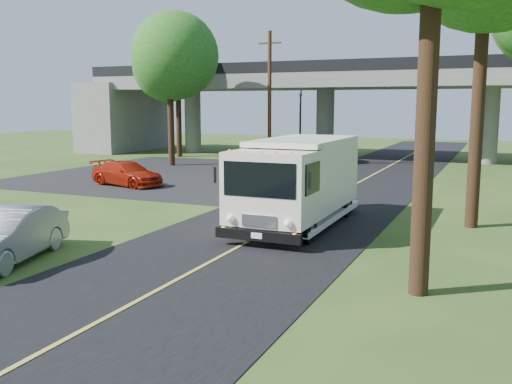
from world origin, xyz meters
The scene contains 13 objects.
ground centered at (0.00, 0.00, 0.00)m, with size 120.00×120.00×0.00m, color #2B4B1A.
road centered at (0.00, 10.00, 0.01)m, with size 7.00×90.00×0.02m, color black.
parking_lot centered at (-11.00, 18.00, 0.01)m, with size 16.00×18.00×0.01m, color black.
lane_line centered at (0.00, 10.00, 0.03)m, with size 0.12×90.00×0.01m, color gold.
overpass centered at (0.00, 32.00, 4.56)m, with size 54.00×10.00×7.30m.
traffic_signal centered at (-6.00, 26.00, 3.20)m, with size 0.18×0.22×5.20m.
utility_pole centered at (-7.50, 24.00, 4.59)m, with size 1.60×0.26×9.00m.
tree_left_lot centered at (-13.79, 21.84, 7.90)m, with size 5.60×5.50×10.50m.
tree_left_far centered at (-16.79, 27.84, 7.45)m, with size 5.26×5.16×9.89m.
step_van centered at (0.60, 6.72, 1.65)m, with size 2.71×7.23×3.03m.
red_sedan centered at (-10.91, 12.62, 0.63)m, with size 1.77×4.35×1.26m, color #A11B09.
silver_sedan centered at (-5.11, -0.74, 0.73)m, with size 1.54×4.41×1.45m, color gray.
pedestrian centered at (-6.72, 17.99, 0.98)m, with size 0.72×0.47×1.97m, color gray.
Camera 1 is at (7.07, -11.81, 4.25)m, focal length 40.00 mm.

